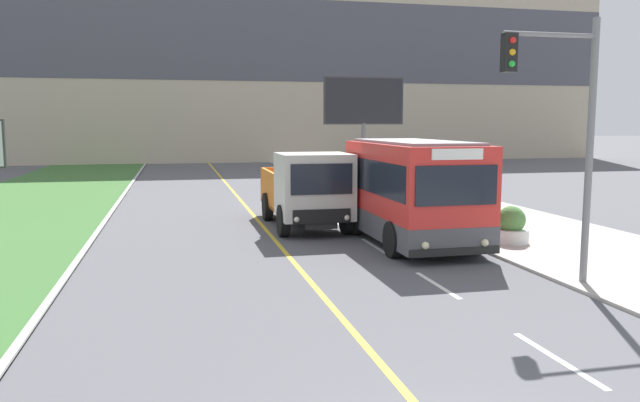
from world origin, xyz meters
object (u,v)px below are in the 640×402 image
Objects in this scene: dump_truck at (309,192)px; car_distant at (297,176)px; billboard_large at (364,105)px; planter_round_third at (390,189)px; planter_round_far at (354,179)px; planter_round_near at (511,227)px; traffic_light_mast at (566,118)px; city_bus at (413,192)px; planter_round_second at (434,204)px.

dump_truck reaches higher than car_distant.
billboard_large is (6.17, 13.84, 3.35)m from dump_truck.
planter_round_far is at bearing 91.52° from planter_round_third.
planter_round_third is (0.02, 10.92, -0.00)m from planter_round_near.
billboard_large reaches higher than planter_round_near.
dump_truck is 14.13m from car_distant.
planter_round_near is at bearing -36.66° from dump_truck.
planter_round_far is (1.33, 20.94, -3.19)m from traffic_light_mast.
billboard_large reaches higher than traffic_light_mast.
traffic_light_mast reaches higher than city_bus.
traffic_light_mast is at bearing -95.81° from billboard_large.
planter_round_third is at bearing 89.91° from planter_round_near.
city_bus is 4.04m from dump_truck.
car_distant is 7.64m from planter_round_third.
city_bus reaches higher than planter_round_third.
dump_truck is at bearing -127.76° from planter_round_third.
planter_round_second is at bearing 91.14° from planter_round_near.
planter_round_second is at bearing 59.53° from city_bus.
planter_round_second is 5.46m from planter_round_third.
traffic_light_mast reaches higher than planter_round_second.
billboard_large is at bearing 84.19° from traffic_light_mast.
planter_round_second is at bearing -94.29° from billboard_large.
planter_round_near is (3.07, -17.91, -0.12)m from car_distant.
planter_round_near is (2.83, -0.84, -1.02)m from city_bus.
planter_round_far is (2.70, 15.54, -1.01)m from city_bus.
car_distant is at bearing 90.82° from city_bus.
dump_truck is at bearing -99.32° from car_distant.
city_bus is 0.99× the size of dump_truck.
billboard_large reaches higher than planter_round_second.
car_distant reaches higher than planter_round_far.
planter_round_second is (-0.11, 5.46, -0.02)m from planter_round_near.
city_bus reaches higher than planter_round_second.
planter_round_far reaches higher than planter_round_third.
planter_round_second is (2.96, -12.45, -0.14)m from car_distant.
billboard_large is 8.08m from planter_round_third.
city_bus is 1.42× the size of car_distant.
car_distant is at bearing 94.10° from traffic_light_mast.
traffic_light_mast is 15.88m from planter_round_third.
planter_round_far is at bearing 90.10° from planter_round_second.
planter_round_near is at bearing -89.55° from planter_round_far.
planter_round_second is at bearing -91.32° from planter_round_third.
car_distant reaches higher than planter_round_third.
billboard_large is 5.60× the size of planter_round_near.
planter_round_third reaches higher than planter_round_second.
city_bus is at bearing -102.12° from billboard_large.
traffic_light_mast is 5.33× the size of planter_round_third.
traffic_light_mast reaches higher than planter_round_near.
planter_round_second is (-0.93, -12.36, -4.14)m from billboard_large.
dump_truck is at bearing -164.30° from planter_round_second.
dump_truck is 6.72m from planter_round_near.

